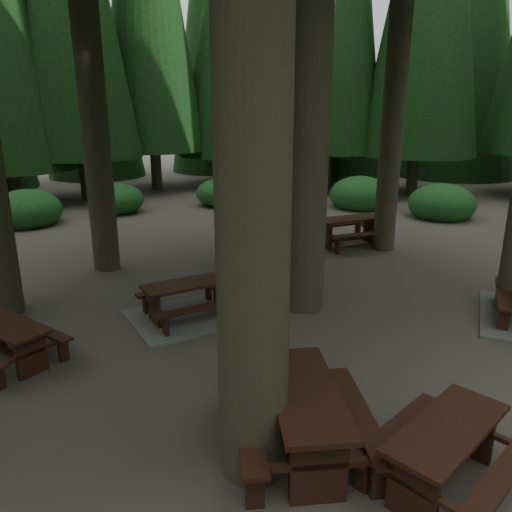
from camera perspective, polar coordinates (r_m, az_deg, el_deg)
ground at (r=9.72m, az=2.53°, el=-7.16°), size 80.00×80.00×0.00m
picnic_table_b at (r=8.89m, az=-26.43°, el=-8.25°), size 1.68×1.88×0.68m
picnic_table_c at (r=9.73m, az=-7.70°, el=-5.74°), size 2.35×2.02×0.73m
picnic_table_d at (r=14.75m, az=10.54°, el=3.26°), size 2.21×1.94×0.82m
picnic_table_e at (r=6.09m, az=5.52°, el=-17.15°), size 2.37×2.51×0.85m
picnic_table_f at (r=6.03m, az=20.84°, el=-19.64°), size 1.89×1.61×0.74m
shrub_ring at (r=10.53m, az=2.97°, el=-2.89°), size 23.86×24.64×1.49m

